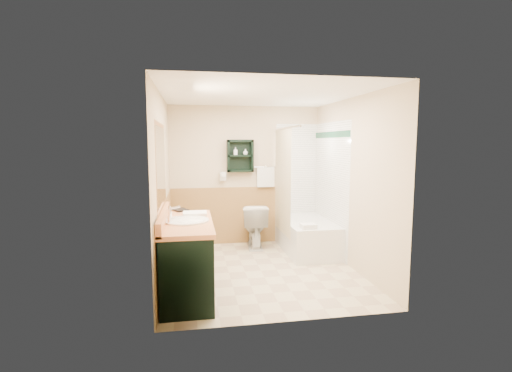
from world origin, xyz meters
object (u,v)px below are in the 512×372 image
Objects in this scene: hair_dryer at (223,176)px; soap_bottle_b at (245,153)px; vanity_book at (174,203)px; toilet at (254,226)px; soap_bottle_a at (235,153)px; vanity at (187,258)px; wall_shelf at (240,156)px; bathtub at (306,235)px.

soap_bottle_b reaches higher than hair_dryer.
soap_bottle_b is (1.15, 1.39, 0.62)m from vanity_book.
toilet is 5.62× the size of soap_bottle_a.
toilet is (1.11, 1.86, -0.07)m from vanity.
soap_bottle_a is at bearing -28.21° from toilet.
toilet is (0.21, -0.20, -1.18)m from wall_shelf.
hair_dryer reaches higher than vanity_book.
vanity is 2.44m from bathtub.
vanity is 0.87m from vanity_book.
hair_dryer reaches higher than bathtub.
vanity_book is at bearing 48.33° from toilet.
soap_bottle_a is at bearing -7.81° from hair_dryer.
bathtub is 2.01× the size of toilet.
vanity is at bearing -115.67° from soap_bottle_b.
vanity_book is 2.19× the size of soap_bottle_b.
vanity is 2.16m from toilet.
bathtub is at bearing -30.40° from soap_bottle_b.
bathtub is at bearing -23.59° from hair_dryer.
vanity is at bearing 64.21° from toilet.
bathtub is 1.73m from soap_bottle_b.
vanity_book is (-1.27, -1.20, 0.62)m from toilet.
wall_shelf is at bearing 26.40° from vanity_book.
soap_bottle_b reaches higher than vanity_book.
vanity is 10.40× the size of soap_bottle_a.
vanity is 2.56m from soap_bottle_b.
vanity_book is 1.91m from soap_bottle_b.
wall_shelf reaches higher than soap_bottle_a.
soap_bottle_a is (-0.30, 0.19, 1.23)m from toilet.
toilet is 1.28m from soap_bottle_a.
bathtub is 14.70× the size of soap_bottle_b.
wall_shelf is at bearing 66.46° from vanity.
vanity_book is at bearing 104.10° from vanity.
soap_bottle_a reaches higher than toilet.
soap_bottle_a is at bearing 28.48° from vanity_book.
vanity is at bearing -102.31° from vanity_book.
wall_shelf reaches higher than soap_bottle_b.
wall_shelf is at bearing 176.82° from soap_bottle_b.
vanity_book is 1.81m from soap_bottle_a.
toilet reaches higher than bathtub.
bathtub is 0.89m from toilet.
hair_dryer is 1.80× the size of soap_bottle_a.
soap_bottle_b is (0.39, -0.03, 0.40)m from hair_dryer.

